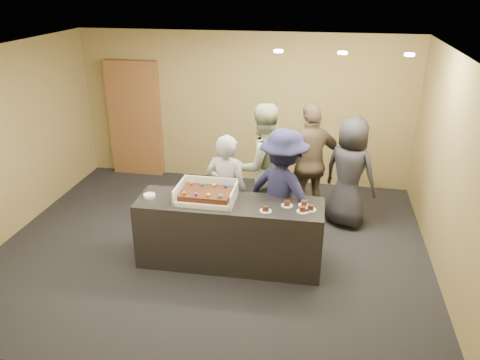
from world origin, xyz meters
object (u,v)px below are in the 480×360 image
(storage_cabinet, at_px, (135,119))
(person_server_grey, at_px, (227,192))
(person_navy_man, at_px, (283,193))
(serving_counter, at_px, (230,233))
(cake_box, at_px, (207,196))
(person_sage_man, at_px, (262,167))
(person_brown_extra, at_px, (310,163))
(sheet_cake, at_px, (206,193))
(plate_stack, at_px, (149,196))
(person_dark_suit, at_px, (350,173))

(storage_cabinet, relative_size, person_server_grey, 1.31)
(person_navy_man, bearing_deg, serving_counter, 63.42)
(cake_box, relative_size, person_sage_man, 0.39)
(person_brown_extra, bearing_deg, sheet_cake, 20.76)
(person_navy_man, bearing_deg, sheet_cake, 53.89)
(storage_cabinet, bearing_deg, sheet_cake, -53.05)
(sheet_cake, height_order, person_navy_man, person_navy_man)
(plate_stack, distance_m, person_dark_suit, 2.98)
(storage_cabinet, bearing_deg, serving_counter, -49.25)
(plate_stack, bearing_deg, person_sage_man, 41.79)
(person_navy_man, distance_m, person_dark_suit, 1.31)
(cake_box, height_order, person_navy_man, person_navy_man)
(cake_box, xyz_separation_m, person_server_grey, (0.17, 0.42, -0.12))
(person_sage_man, relative_size, person_navy_man, 1.09)
(cake_box, xyz_separation_m, person_sage_man, (0.56, 1.11, 0.01))
(person_server_grey, height_order, person_navy_man, person_navy_man)
(serving_counter, height_order, person_navy_man, person_navy_man)
(sheet_cake, height_order, plate_stack, sheet_cake)
(serving_counter, xyz_separation_m, plate_stack, (-1.06, -0.04, 0.47))
(sheet_cake, relative_size, person_navy_man, 0.36)
(plate_stack, bearing_deg, person_server_grey, 27.64)
(serving_counter, bearing_deg, plate_stack, -178.94)
(person_dark_suit, bearing_deg, cake_box, 66.71)
(plate_stack, xyz_separation_m, person_server_grey, (0.93, 0.49, -0.09))
(storage_cabinet, height_order, person_navy_man, storage_cabinet)
(sheet_cake, xyz_separation_m, person_dark_suit, (1.85, 1.40, -0.15))
(cake_box, xyz_separation_m, plate_stack, (-0.76, -0.06, -0.03))
(serving_counter, relative_size, person_navy_man, 1.36)
(cake_box, height_order, person_sage_man, person_sage_man)
(person_navy_man, relative_size, person_brown_extra, 0.95)
(person_sage_man, xyz_separation_m, person_navy_man, (0.39, -0.68, -0.08))
(person_server_grey, bearing_deg, serving_counter, 116.07)
(person_dark_suit, bearing_deg, serving_counter, 72.27)
(person_brown_extra, bearing_deg, serving_counter, 28.29)
(serving_counter, bearing_deg, person_sage_man, 76.50)
(cake_box, bearing_deg, serving_counter, -5.23)
(storage_cabinet, height_order, person_dark_suit, storage_cabinet)
(serving_counter, relative_size, storage_cabinet, 1.11)
(serving_counter, xyz_separation_m, sheet_cake, (-0.30, 0.00, 0.55))
(serving_counter, relative_size, cake_box, 3.22)
(person_sage_man, height_order, person_dark_suit, person_sage_man)
(cake_box, relative_size, person_dark_suit, 0.44)
(plate_stack, height_order, person_sage_man, person_sage_man)
(storage_cabinet, bearing_deg, person_navy_man, -37.43)
(person_server_grey, distance_m, person_brown_extra, 1.49)
(cake_box, distance_m, person_server_grey, 0.47)
(person_brown_extra, distance_m, person_dark_suit, 0.60)
(person_brown_extra, bearing_deg, plate_stack, 8.14)
(plate_stack, bearing_deg, person_brown_extra, 36.80)
(serving_counter, distance_m, sheet_cake, 0.63)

